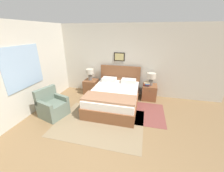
% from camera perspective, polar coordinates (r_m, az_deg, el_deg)
% --- Properties ---
extents(ground_plane, '(16.00, 16.00, 0.00)m').
position_cam_1_polar(ground_plane, '(3.05, -8.62, -28.45)').
color(ground_plane, olive).
extents(wall_back, '(7.15, 0.09, 2.60)m').
position_cam_1_polar(wall_back, '(5.24, 4.30, 10.46)').
color(wall_back, beige).
rests_on(wall_back, ground_plane).
extents(wall_left, '(0.08, 5.67, 2.60)m').
position_cam_1_polar(wall_left, '(4.81, -29.43, 6.67)').
color(wall_left, beige).
rests_on(wall_left, ground_plane).
extents(area_rug_main, '(2.34, 1.72, 0.01)m').
position_cam_1_polar(area_rug_main, '(3.92, -5.09, -14.79)').
color(area_rug_main, '#897556').
rests_on(area_rug_main, ground_plane).
extents(area_rug_bedside, '(0.96, 1.31, 0.01)m').
position_cam_1_polar(area_rug_bedside, '(4.40, 14.72, -10.90)').
color(area_rug_bedside, brown).
rests_on(area_rug_bedside, ground_plane).
extents(bed, '(1.52, 2.06, 1.13)m').
position_cam_1_polar(bed, '(4.55, 0.95, -4.53)').
color(bed, brown).
rests_on(bed, ground_plane).
extents(armchair, '(0.80, 0.81, 0.83)m').
position_cam_1_polar(armchair, '(4.40, -23.51, -7.82)').
color(armchair, slate).
rests_on(armchair, ground_plane).
extents(nightstand_near_window, '(0.50, 0.53, 0.54)m').
position_cam_1_polar(nightstand_near_window, '(5.55, -8.68, -0.19)').
color(nightstand_near_window, brown).
rests_on(nightstand_near_window, ground_plane).
extents(nightstand_by_door, '(0.50, 0.53, 0.54)m').
position_cam_1_polar(nightstand_by_door, '(5.17, 15.18, -2.44)').
color(nightstand_by_door, brown).
rests_on(nightstand_by_door, ground_plane).
extents(table_lamp_near_window, '(0.29, 0.29, 0.45)m').
position_cam_1_polar(table_lamp_near_window, '(5.36, -9.18, 5.49)').
color(table_lamp_near_window, slate).
rests_on(table_lamp_near_window, nightstand_near_window).
extents(table_lamp_by_door, '(0.29, 0.29, 0.45)m').
position_cam_1_polar(table_lamp_by_door, '(4.97, 15.99, 3.56)').
color(table_lamp_by_door, slate).
rests_on(table_lamp_by_door, nightstand_by_door).
extents(book_thick_bottom, '(0.18, 0.26, 0.03)m').
position_cam_1_polar(book_thick_bottom, '(5.01, 14.23, 0.43)').
color(book_thick_bottom, '#232328').
rests_on(book_thick_bottom, nightstand_by_door).
extents(book_hardcover_middle, '(0.20, 0.21, 0.03)m').
position_cam_1_polar(book_hardcover_middle, '(5.00, 14.26, 0.74)').
color(book_hardcover_middle, '#B7332D').
rests_on(book_hardcover_middle, book_thick_bottom).
extents(book_novel_upper, '(0.20, 0.29, 0.03)m').
position_cam_1_polar(book_novel_upper, '(4.99, 14.29, 1.05)').
color(book_novel_upper, '#335693').
rests_on(book_novel_upper, book_hardcover_middle).
extents(book_slim_near_top, '(0.20, 0.22, 0.04)m').
position_cam_1_polar(book_slim_near_top, '(4.98, 14.33, 1.42)').
color(book_slim_near_top, beige).
rests_on(book_slim_near_top, book_novel_upper).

